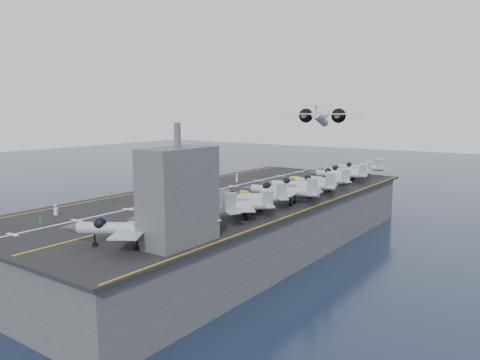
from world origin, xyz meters
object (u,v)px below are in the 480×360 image
Objects in this scene: island_superstructure at (178,184)px; fighter_jet_0 at (127,227)px; transport_plane at (320,119)px; tow_cart_a at (174,215)px.

island_superstructure is 0.87× the size of fighter_jet_0.
fighter_jet_0 is 90.29m from transport_plane.
transport_plane is at bearing 104.43° from island_superstructure.
fighter_jet_0 is 8.13× the size of tow_cart_a.
tow_cart_a is 75.29m from transport_plane.
fighter_jet_0 is 0.64× the size of transport_plane.
transport_plane is at bearing 101.13° from fighter_jet_0.
tow_cart_a is at bearing 112.88° from fighter_jet_0.
transport_plane is (-17.29, 87.86, 11.61)m from fighter_jet_0.
island_superstructure is 85.89m from transport_plane.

